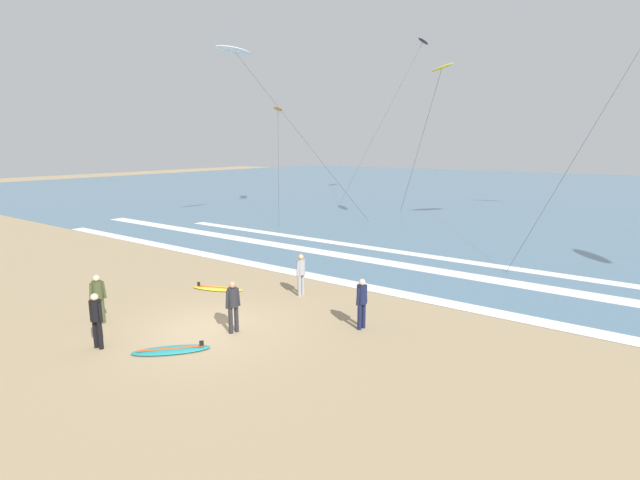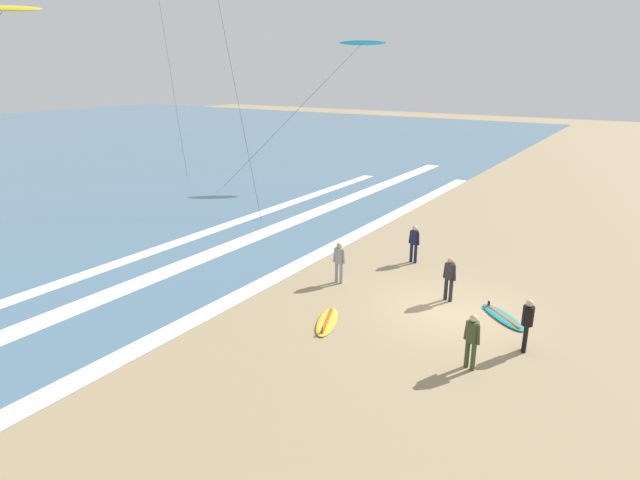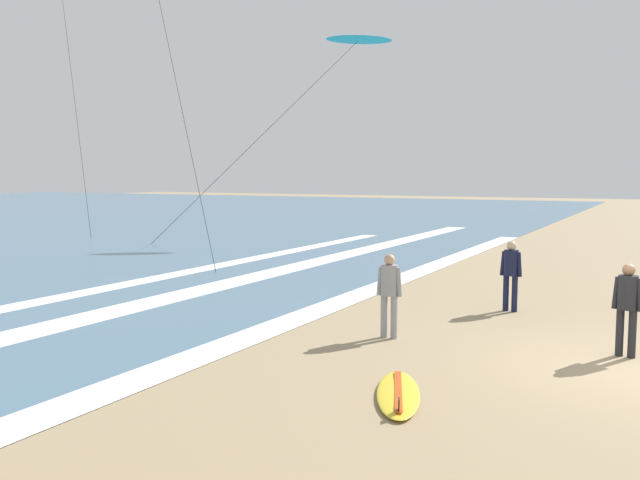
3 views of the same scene
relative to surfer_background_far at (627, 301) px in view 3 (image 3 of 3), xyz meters
name	(u,v)px [view 3 (image 3 of 3)]	position (x,y,z in m)	size (l,w,h in m)	color
ground_plane	(639,370)	(-0.74, -0.25, -0.96)	(160.00, 160.00, 0.00)	#9E8763
wave_foam_shoreline	(286,323)	(-0.48, 6.42, -0.94)	(42.97, 0.83, 0.01)	white
wave_foam_mid_break	(180,295)	(0.99, 10.44, -0.94)	(49.75, 1.04, 0.01)	white
wave_foam_outer_break	(103,289)	(0.77, 12.90, -0.94)	(36.16, 0.77, 0.01)	white
surfer_background_far	(627,301)	(0.00, 0.00, 0.00)	(0.32, 0.52, 1.60)	#232328
surfer_left_far	(511,269)	(2.95, 2.56, 0.00)	(0.32, 0.51, 1.60)	#141938
surfer_right_near	(389,288)	(-0.64, 4.06, 0.00)	(0.32, 0.51, 1.60)	gray
surfboard_left_pile	(398,394)	(-3.74, 2.67, -0.91)	(2.17, 1.33, 0.25)	yellow
kite_cyan_high_right	(358,41)	(17.32, 12.94, 8.43)	(8.26, 8.45, 9.67)	#23A8C6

